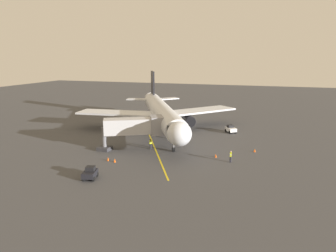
% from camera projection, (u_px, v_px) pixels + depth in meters
% --- Properties ---
extents(ground_plane, '(220.00, 220.00, 0.00)m').
position_uv_depth(ground_plane, '(169.00, 131.00, 64.28)').
color(ground_plane, '#424244').
extents(apron_lead_in_line, '(18.61, 35.63, 0.01)m').
position_uv_depth(apron_lead_in_line, '(151.00, 139.00, 57.58)').
color(apron_lead_in_line, yellow).
rests_on(apron_lead_in_line, ground).
extents(airplane, '(31.39, 37.31, 11.50)m').
position_uv_depth(airplane, '(161.00, 112.00, 62.54)').
color(airplane, silver).
rests_on(airplane, ground).
extents(jet_bridge, '(10.97, 7.36, 5.40)m').
position_uv_depth(jet_bridge, '(139.00, 127.00, 50.89)').
color(jet_bridge, '#B7B7BC').
rests_on(jet_bridge, ground).
extents(ground_crew_marshaller, '(0.31, 0.44, 1.71)m').
position_uv_depth(ground_crew_marshaller, '(231.00, 156.00, 44.84)').
color(ground_crew_marshaller, '#23232D').
rests_on(ground_crew_marshaller, ground).
extents(ground_crew_wing_walker, '(0.45, 0.47, 1.71)m').
position_uv_depth(ground_crew_wing_walker, '(188.00, 137.00, 55.64)').
color(ground_crew_wing_walker, '#23232D').
rests_on(ground_crew_wing_walker, ground).
extents(ground_crew_loader, '(0.47, 0.44, 1.71)m').
position_uv_depth(ground_crew_loader, '(151.00, 144.00, 51.36)').
color(ground_crew_loader, '#23232D').
rests_on(ground_crew_loader, ground).
extents(tug_near_nose, '(2.05, 2.60, 1.50)m').
position_uv_depth(tug_near_nose, '(90.00, 173.00, 38.89)').
color(tug_near_nose, black).
rests_on(tug_near_nose, ground).
extents(baggage_cart_portside, '(2.02, 2.84, 1.27)m').
position_uv_depth(baggage_cart_portside, '(157.00, 117.00, 74.91)').
color(baggage_cart_portside, white).
rests_on(baggage_cart_portside, ground).
extents(tug_starboard_side, '(2.56, 2.74, 1.50)m').
position_uv_depth(tug_starboard_side, '(231.00, 129.00, 62.44)').
color(tug_starboard_side, white).
rests_on(tug_starboard_side, ground).
extents(safety_cone_nose_left, '(0.32, 0.32, 0.55)m').
position_uv_depth(safety_cone_nose_left, '(115.00, 160.00, 44.99)').
color(safety_cone_nose_left, '#F2590F').
rests_on(safety_cone_nose_left, ground).
extents(safety_cone_nose_right, '(0.32, 0.32, 0.55)m').
position_uv_depth(safety_cone_nose_right, '(108.00, 159.00, 45.61)').
color(safety_cone_nose_right, '#F2590F').
rests_on(safety_cone_nose_right, ground).
extents(safety_cone_wing_port, '(0.32, 0.32, 0.55)m').
position_uv_depth(safety_cone_wing_port, '(255.00, 150.00, 49.85)').
color(safety_cone_wing_port, '#F2590F').
rests_on(safety_cone_wing_port, ground).
extents(safety_cone_wing_starboard, '(0.32, 0.32, 0.55)m').
position_uv_depth(safety_cone_wing_starboard, '(216.00, 155.00, 47.21)').
color(safety_cone_wing_starboard, '#F2590F').
rests_on(safety_cone_wing_starboard, ground).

